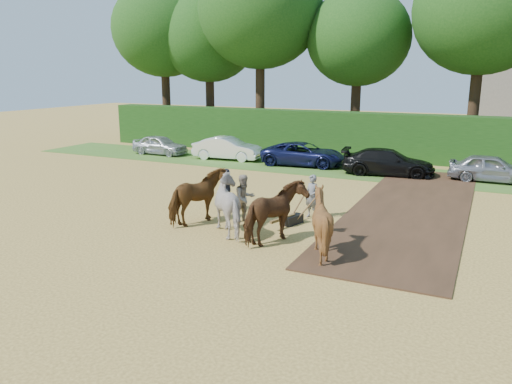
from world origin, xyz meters
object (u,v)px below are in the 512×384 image
Objects in this scene: church at (504,1)px; spectator_far at (226,189)px; parked_cars at (446,165)px; spectator_near at (244,199)px; plough_team at (256,209)px.

spectator_far is at bearing -100.35° from church.
spectator_near is at bearing -117.58° from parked_cars.
church is at bearing 82.86° from plough_team.
parked_cars is 1.53× the size of church.
plough_team is at bearing -97.14° from church.
spectator_far is 53.91m from church.
plough_team reaches higher than spectator_far.
spectator_near is 1.06× the size of spectator_far.
church is (7.95, 52.73, 12.81)m from spectator_near.
church is at bearing 21.69° from spectator_near.
spectator_near is at bearing -143.60° from spectator_far.
plough_team is 14.14m from parked_cars.
spectator_near is at bearing 129.20° from plough_team.
church is (1.80, 40.94, 13.02)m from parked_cars.
spectator_far is (-1.45, 1.23, -0.05)m from spectator_near.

